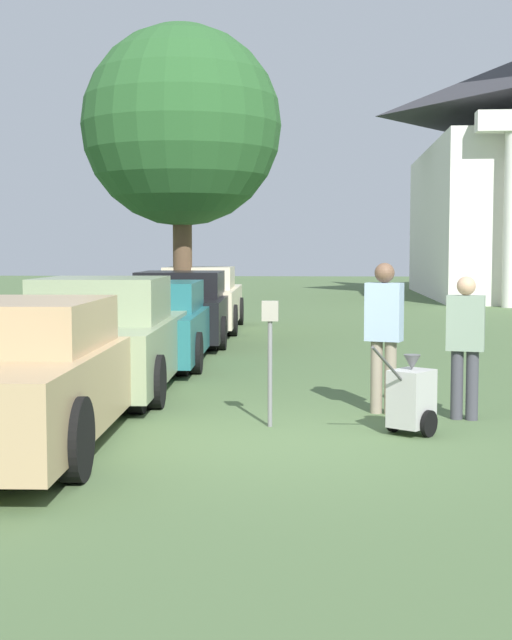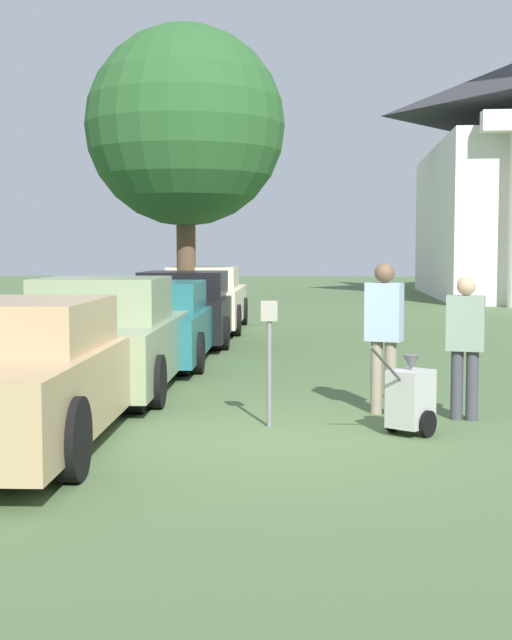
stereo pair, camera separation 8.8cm
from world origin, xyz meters
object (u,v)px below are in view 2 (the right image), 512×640
at_px(equipment_cart, 411,398).
at_px(parked_car_cream, 204,300).
at_px(person_supervisor, 465,339).
at_px(person_worker, 384,328).
at_px(parked_car_sage, 106,339).
at_px(parked_car_black, 186,309).
at_px(parked_car_tan, 23,374).
at_px(parked_car_teal, 154,324).
at_px(parking_meter, 269,339).

bearing_deg(equipment_cart, parked_car_cream, 143.91).
relative_size(parked_car_cream, person_supervisor, 3.08).
height_order(parked_car_cream, person_worker, person_worker).
relative_size(parked_car_sage, person_supervisor, 2.88).
bearing_deg(parked_car_black, person_supervisor, -64.20).
xyz_separation_m(person_worker, person_supervisor, (0.90, -0.30, -0.10)).
distance_m(parked_car_tan, parked_car_teal, 6.65).
relative_size(parked_car_tan, parked_car_cream, 1.02).
height_order(parked_car_black, person_supervisor, person_supervisor).
bearing_deg(parking_meter, parked_car_black, 104.95).
bearing_deg(parked_car_tan, parking_meter, 19.27).
height_order(parked_car_teal, parking_meter, parked_car_teal).
bearing_deg(person_worker, parked_car_cream, -52.04).
xyz_separation_m(parked_car_sage, equipment_cart, (3.93, -2.68, -0.33)).
relative_size(parked_car_tan, person_supervisor, 3.15).
bearing_deg(parked_car_black, parked_car_cream, 87.30).
xyz_separation_m(parked_car_black, person_supervisor, (4.61, -8.50, 0.23)).
relative_size(parked_car_black, person_supervisor, 3.24).
height_order(parked_car_tan, parked_car_cream, parked_car_cream).
bearing_deg(person_worker, parking_meter, 53.64).
bearing_deg(person_supervisor, parked_car_sage, -8.40).
height_order(parked_car_tan, parked_car_sage, parked_car_sage).
bearing_deg(parked_car_teal, parked_car_sage, -92.71).
height_order(parked_car_cream, person_supervisor, person_supervisor).
height_order(parked_car_teal, person_supervisor, person_supervisor).
bearing_deg(parked_car_tan, parked_car_teal, 87.29).
relative_size(parked_car_cream, person_worker, 2.83).
relative_size(parking_meter, person_worker, 0.77).
xyz_separation_m(person_worker, equipment_cart, (0.21, -1.19, -0.64)).
distance_m(parked_car_sage, parked_car_black, 6.70).
bearing_deg(parking_meter, person_supervisor, 14.89).
relative_size(parked_car_tan, equipment_cart, 5.18).
height_order(parked_car_tan, person_worker, person_worker).
distance_m(parked_car_tan, person_supervisor, 4.88).
bearing_deg(person_supervisor, person_worker, -5.60).
xyz_separation_m(parked_car_tan, parked_car_teal, (0.00, 6.65, -0.03)).
xyz_separation_m(person_supervisor, equipment_cart, (-0.69, -0.89, -0.54)).
bearing_deg(equipment_cart, parked_car_tan, -134.23).
height_order(person_supervisor, equipment_cart, person_supervisor).
height_order(parked_car_black, person_worker, person_worker).
relative_size(person_supervisor, equipment_cart, 1.64).
xyz_separation_m(parked_car_teal, parking_meter, (2.42, -5.68, 0.31)).
xyz_separation_m(parked_car_teal, parked_car_black, (0.00, 3.40, 0.04)).
bearing_deg(parked_car_cream, parked_car_sage, -92.71).
relative_size(parked_car_black, equipment_cart, 5.32).
height_order(parked_car_sage, parked_car_black, parked_car_sage).
distance_m(parked_car_black, parked_car_cream, 2.79).
xyz_separation_m(parked_car_cream, parking_meter, (2.42, -11.87, 0.24)).
relative_size(parked_car_tan, parking_meter, 3.73).
height_order(parking_meter, person_worker, person_worker).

